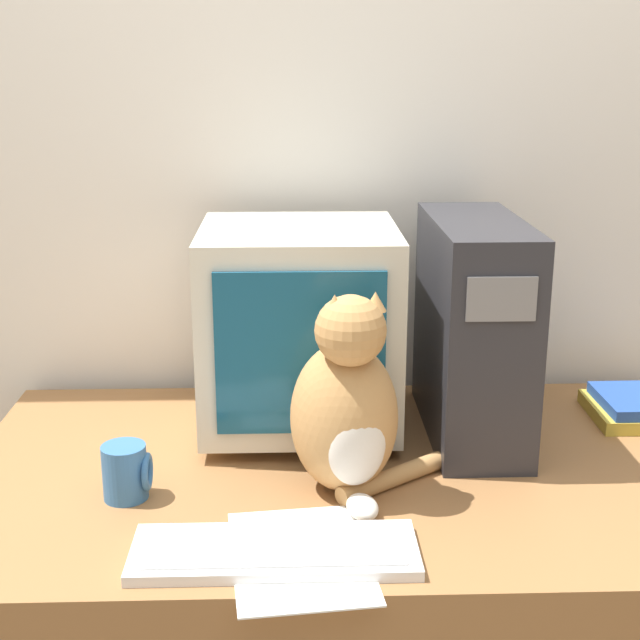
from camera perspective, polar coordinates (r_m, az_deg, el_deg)
wall_back at (r=2.05m, az=1.79°, el=10.04°), size 7.00×0.05×2.50m
desk at (r=1.90m, az=2.53°, el=-19.30°), size 1.50×0.85×0.73m
crt_monitor at (r=1.81m, az=-1.34°, el=-0.42°), size 0.39×0.39×0.42m
computer_tower at (r=1.81m, az=9.76°, el=-0.55°), size 0.18×0.44×0.44m
keyboard at (r=1.43m, az=-2.92°, el=-14.57°), size 0.44×0.16×0.02m
cat at (r=1.56m, az=1.74°, el=-5.71°), size 0.31×0.27×0.37m
book_stack at (r=2.02m, az=18.91°, el=-5.29°), size 0.14×0.20×0.05m
pen at (r=1.50m, az=-6.84°, el=-13.32°), size 0.15×0.05×0.01m
paper_sheet at (r=1.43m, az=-1.28°, el=-14.88°), size 0.24×0.32×0.00m
mug at (r=1.61m, az=-12.27°, el=-9.48°), size 0.08×0.08×0.10m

